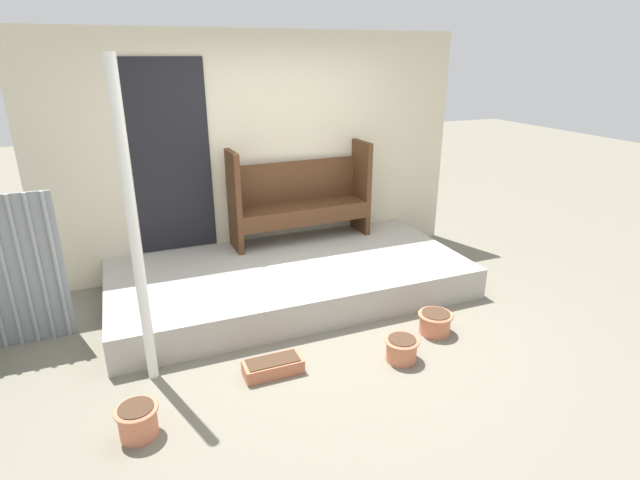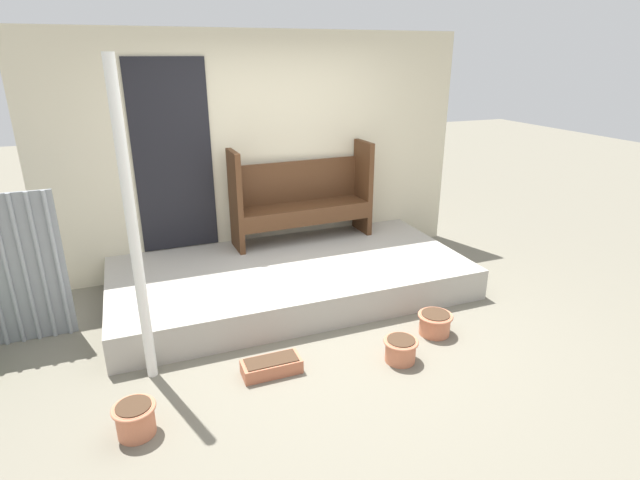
% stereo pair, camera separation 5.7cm
% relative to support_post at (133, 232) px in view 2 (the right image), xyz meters
% --- Properties ---
extents(ground_plane, '(24.00, 24.00, 0.00)m').
position_rel_support_post_xyz_m(ground_plane, '(1.54, 0.10, -1.18)').
color(ground_plane, '#706B5B').
extents(porch_slab, '(3.58, 1.78, 0.32)m').
position_rel_support_post_xyz_m(porch_slab, '(1.46, 0.99, -1.02)').
color(porch_slab, '#A8A399').
rests_on(porch_slab, ground_plane).
extents(house_wall, '(4.78, 0.08, 2.60)m').
position_rel_support_post_xyz_m(house_wall, '(1.42, 1.90, 0.12)').
color(house_wall, beige).
rests_on(house_wall, ground_plane).
extents(support_post, '(0.08, 0.08, 2.37)m').
position_rel_support_post_xyz_m(support_post, '(0.00, 0.00, 0.00)').
color(support_post, white).
rests_on(support_post, ground_plane).
extents(bench, '(1.62, 0.46, 1.09)m').
position_rel_support_post_xyz_m(bench, '(1.83, 1.67, -0.34)').
color(bench, '#4C2D19').
rests_on(bench, porch_slab).
extents(flower_pot_left, '(0.28, 0.28, 0.22)m').
position_rel_support_post_xyz_m(flower_pot_left, '(-0.14, -0.64, -1.06)').
color(flower_pot_left, '#C67251').
rests_on(flower_pot_left, ground_plane).
extents(flower_pot_middle, '(0.29, 0.29, 0.20)m').
position_rel_support_post_xyz_m(flower_pot_middle, '(1.90, -0.53, -1.07)').
color(flower_pot_middle, '#C67251').
rests_on(flower_pot_middle, ground_plane).
extents(flower_pot_right, '(0.31, 0.31, 0.20)m').
position_rel_support_post_xyz_m(flower_pot_right, '(2.39, -0.28, -1.07)').
color(flower_pot_right, '#C67251').
rests_on(flower_pot_right, ground_plane).
extents(planter_box_rect, '(0.46, 0.20, 0.12)m').
position_rel_support_post_xyz_m(planter_box_rect, '(0.87, -0.31, -1.12)').
color(planter_box_rect, '#B76647').
rests_on(planter_box_rect, ground_plane).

